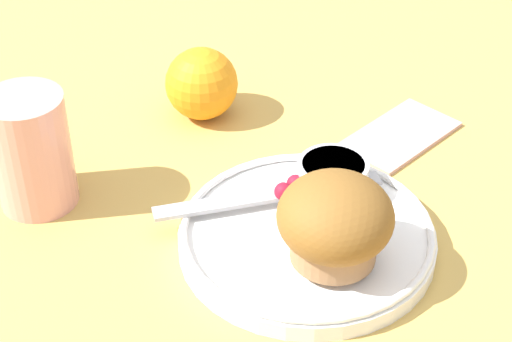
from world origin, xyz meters
name	(u,v)px	position (x,y,z in m)	size (l,w,h in m)	color
ground_plane	(280,250)	(0.00, 0.00, 0.00)	(3.00, 3.00, 0.00)	tan
plate	(307,236)	(0.02, -0.01, 0.01)	(0.20, 0.20, 0.02)	white
muffin	(335,222)	(0.01, -0.05, 0.05)	(0.08, 0.08, 0.07)	#9E7047
cream_ramekin	(333,173)	(0.07, 0.01, 0.03)	(0.06, 0.06, 0.02)	silver
berry_pair	(290,188)	(0.04, 0.03, 0.03)	(0.03, 0.01, 0.01)	maroon
butter_knife	(269,196)	(0.02, 0.03, 0.02)	(0.17, 0.11, 0.00)	#B7B7BC
orange_fruit	(202,84)	(0.09, 0.18, 0.03)	(0.07, 0.07, 0.07)	orange
juice_glass	(31,151)	(-0.09, 0.19, 0.05)	(0.06, 0.06, 0.10)	#E5998C
folded_napkin	(400,133)	(0.19, 0.03, 0.00)	(0.11, 0.06, 0.01)	#D19E93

